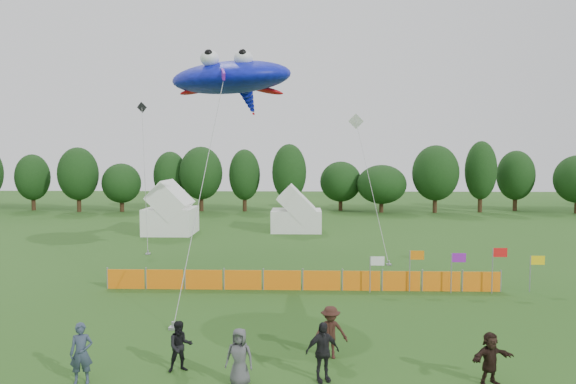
{
  "coord_description": "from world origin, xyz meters",
  "views": [
    {
      "loc": [
        0.67,
        -16.55,
        6.83
      ],
      "look_at": [
        0.0,
        6.0,
        5.2
      ],
      "focal_mm": 32.0,
      "sensor_mm": 36.0,
      "label": 1
    }
  ],
  "objects_px": {
    "tent_left": "(171,212)",
    "barrier_fence": "(302,280)",
    "spectator_f": "(490,358)",
    "tent_right": "(296,213)",
    "stingray_kite": "(233,79)",
    "spectator_e": "(239,357)",
    "spectator_a": "(81,353)",
    "spectator_d": "(322,352)",
    "spectator_c": "(330,332)",
    "spectator_b": "(180,346)"
  },
  "relations": [
    {
      "from": "spectator_e",
      "to": "tent_left",
      "type": "bearing_deg",
      "value": 117.98
    },
    {
      "from": "tent_right",
      "to": "barrier_fence",
      "type": "xyz_separation_m",
      "value": [
        0.55,
        -20.08,
        -1.11
      ]
    },
    {
      "from": "stingray_kite",
      "to": "spectator_d",
      "type": "bearing_deg",
      "value": -71.39
    },
    {
      "from": "barrier_fence",
      "to": "spectator_b",
      "type": "bearing_deg",
      "value": -111.09
    },
    {
      "from": "tent_right",
      "to": "spectator_c",
      "type": "height_order",
      "value": "tent_right"
    },
    {
      "from": "spectator_c",
      "to": "spectator_f",
      "type": "xyz_separation_m",
      "value": [
        4.65,
        -1.84,
        -0.1
      ]
    },
    {
      "from": "spectator_a",
      "to": "spectator_c",
      "type": "bearing_deg",
      "value": 3.34
    },
    {
      "from": "spectator_e",
      "to": "spectator_a",
      "type": "bearing_deg",
      "value": -170.59
    },
    {
      "from": "spectator_c",
      "to": "barrier_fence",
      "type": "bearing_deg",
      "value": 93.88
    },
    {
      "from": "spectator_c",
      "to": "spectator_d",
      "type": "distance_m",
      "value": 1.79
    },
    {
      "from": "tent_left",
      "to": "spectator_c",
      "type": "xyz_separation_m",
      "value": [
        12.43,
        -27.06,
        -0.98
      ]
    },
    {
      "from": "tent_left",
      "to": "barrier_fence",
      "type": "relative_size",
      "value": 0.21
    },
    {
      "from": "tent_left",
      "to": "spectator_f",
      "type": "xyz_separation_m",
      "value": [
        17.08,
        -28.9,
        -1.08
      ]
    },
    {
      "from": "barrier_fence",
      "to": "spectator_f",
      "type": "distance_m",
      "value": 11.94
    },
    {
      "from": "tent_left",
      "to": "spectator_a",
      "type": "distance_m",
      "value": 29.6
    },
    {
      "from": "tent_left",
      "to": "barrier_fence",
      "type": "xyz_separation_m",
      "value": [
        11.45,
        -18.37,
        -1.37
      ]
    },
    {
      "from": "spectator_b",
      "to": "spectator_e",
      "type": "distance_m",
      "value": 2.21
    },
    {
      "from": "spectator_b",
      "to": "spectator_d",
      "type": "distance_m",
      "value": 4.49
    },
    {
      "from": "spectator_d",
      "to": "spectator_e",
      "type": "relative_size",
      "value": 1.05
    },
    {
      "from": "spectator_d",
      "to": "spectator_f",
      "type": "relative_size",
      "value": 1.15
    },
    {
      "from": "barrier_fence",
      "to": "spectator_c",
      "type": "distance_m",
      "value": 8.75
    },
    {
      "from": "tent_left",
      "to": "stingray_kite",
      "type": "relative_size",
      "value": 0.24
    },
    {
      "from": "stingray_kite",
      "to": "spectator_f",
      "type": "bearing_deg",
      "value": -54.68
    },
    {
      "from": "stingray_kite",
      "to": "barrier_fence",
      "type": "bearing_deg",
      "value": -36.45
    },
    {
      "from": "spectator_c",
      "to": "spectator_f",
      "type": "bearing_deg",
      "value": -24.17
    },
    {
      "from": "barrier_fence",
      "to": "spectator_d",
      "type": "bearing_deg",
      "value": -86.47
    },
    {
      "from": "spectator_f",
      "to": "tent_left",
      "type": "bearing_deg",
      "value": 99.38
    },
    {
      "from": "spectator_b",
      "to": "spectator_f",
      "type": "xyz_separation_m",
      "value": [
        9.44,
        -0.64,
        -0.02
      ]
    },
    {
      "from": "spectator_a",
      "to": "stingray_kite",
      "type": "xyz_separation_m",
      "value": [
        2.75,
        13.63,
        10.06
      ]
    },
    {
      "from": "tent_left",
      "to": "spectator_e",
      "type": "distance_m",
      "value": 30.77
    },
    {
      "from": "spectator_b",
      "to": "spectator_f",
      "type": "distance_m",
      "value": 9.47
    },
    {
      "from": "tent_left",
      "to": "stingray_kite",
      "type": "height_order",
      "value": "stingray_kite"
    },
    {
      "from": "spectator_b",
      "to": "tent_right",
      "type": "bearing_deg",
      "value": 62.88
    },
    {
      "from": "spectator_b",
      "to": "tent_left",
      "type": "bearing_deg",
      "value": 84.21
    },
    {
      "from": "spectator_a",
      "to": "spectator_c",
      "type": "relative_size",
      "value": 1.03
    },
    {
      "from": "tent_right",
      "to": "spectator_c",
      "type": "distance_m",
      "value": 28.82
    },
    {
      "from": "tent_left",
      "to": "spectator_b",
      "type": "distance_m",
      "value": 29.29
    },
    {
      "from": "spectator_d",
      "to": "tent_left",
      "type": "bearing_deg",
      "value": 94.27
    },
    {
      "from": "spectator_c",
      "to": "spectator_d",
      "type": "xyz_separation_m",
      "value": [
        -0.34,
        -1.76,
        0.02
      ]
    },
    {
      "from": "spectator_b",
      "to": "barrier_fence",
      "type": "bearing_deg",
      "value": 48.0
    },
    {
      "from": "spectator_a",
      "to": "spectator_d",
      "type": "relative_size",
      "value": 1.01
    },
    {
      "from": "tent_left",
      "to": "spectator_f",
      "type": "distance_m",
      "value": 33.59
    },
    {
      "from": "spectator_c",
      "to": "spectator_f",
      "type": "height_order",
      "value": "spectator_c"
    },
    {
      "from": "tent_right",
      "to": "spectator_e",
      "type": "bearing_deg",
      "value": -92.35
    },
    {
      "from": "tent_left",
      "to": "spectator_e",
      "type": "height_order",
      "value": "tent_left"
    },
    {
      "from": "spectator_f",
      "to": "stingray_kite",
      "type": "distance_m",
      "value": 19.27
    },
    {
      "from": "barrier_fence",
      "to": "spectator_c",
      "type": "relative_size",
      "value": 11.19
    },
    {
      "from": "spectator_e",
      "to": "spectator_f",
      "type": "height_order",
      "value": "spectator_e"
    },
    {
      "from": "tent_right",
      "to": "barrier_fence",
      "type": "distance_m",
      "value": 20.12
    },
    {
      "from": "stingray_kite",
      "to": "tent_left",
      "type": "bearing_deg",
      "value": 116.13
    }
  ]
}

